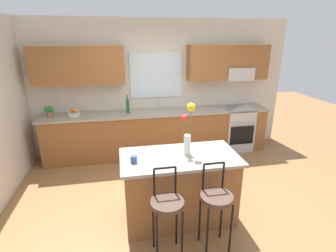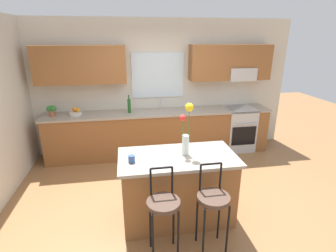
# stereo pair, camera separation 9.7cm
# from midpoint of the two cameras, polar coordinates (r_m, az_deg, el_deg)

# --- Properties ---
(ground_plane) EXTENTS (14.00, 14.00, 0.00)m
(ground_plane) POSITION_cam_midpoint_polar(r_m,az_deg,el_deg) (4.07, 1.24, -15.99)
(ground_plane) COLOR olive
(back_wall_assembly) EXTENTS (5.60, 0.50, 2.70)m
(back_wall_assembly) POSITION_cam_midpoint_polar(r_m,az_deg,el_deg) (5.35, -2.80, 10.16)
(back_wall_assembly) COLOR beige
(back_wall_assembly) RESTS_ON ground
(counter_run) EXTENTS (4.56, 0.64, 0.92)m
(counter_run) POSITION_cam_midpoint_polar(r_m,az_deg,el_deg) (5.34, -2.53, -1.43)
(counter_run) COLOR brown
(counter_run) RESTS_ON ground
(sink_faucet) EXTENTS (0.02, 0.13, 0.23)m
(sink_faucet) POSITION_cam_midpoint_polar(r_m,az_deg,el_deg) (5.30, -2.51, 5.16)
(sink_faucet) COLOR #B7BABC
(sink_faucet) RESTS_ON counter_run
(oven_range) EXTENTS (0.60, 0.64, 0.92)m
(oven_range) POSITION_cam_midpoint_polar(r_m,az_deg,el_deg) (5.80, 14.39, -0.41)
(oven_range) COLOR #B7BABC
(oven_range) RESTS_ON ground
(kitchen_island) EXTENTS (1.49, 0.78, 0.92)m
(kitchen_island) POSITION_cam_midpoint_polar(r_m,az_deg,el_deg) (3.49, 1.66, -13.41)
(kitchen_island) COLOR brown
(kitchen_island) RESTS_ON ground
(bar_stool_near) EXTENTS (0.36, 0.36, 1.04)m
(bar_stool_near) POSITION_cam_midpoint_polar(r_m,az_deg,el_deg) (2.86, -1.22, -17.47)
(bar_stool_near) COLOR black
(bar_stool_near) RESTS_ON ground
(bar_stool_middle) EXTENTS (0.36, 0.36, 1.04)m
(bar_stool_middle) POSITION_cam_midpoint_polar(r_m,az_deg,el_deg) (2.98, 9.68, -16.05)
(bar_stool_middle) COLOR black
(bar_stool_middle) RESTS_ON ground
(flower_vase) EXTENTS (0.17, 0.11, 0.67)m
(flower_vase) POSITION_cam_midpoint_polar(r_m,az_deg,el_deg) (3.19, 3.59, -0.88)
(flower_vase) COLOR silver
(flower_vase) RESTS_ON kitchen_island
(mug_ceramic) EXTENTS (0.08, 0.08, 0.09)m
(mug_ceramic) POSITION_cam_midpoint_polar(r_m,az_deg,el_deg) (3.11, -8.50, -7.31)
(mug_ceramic) COLOR #33518C
(mug_ceramic) RESTS_ON kitchen_island
(fruit_bowl_oranges) EXTENTS (0.24, 0.24, 0.16)m
(fruit_bowl_oranges) POSITION_cam_midpoint_polar(r_m,az_deg,el_deg) (5.22, -20.69, 2.65)
(fruit_bowl_oranges) COLOR silver
(fruit_bowl_oranges) RESTS_ON counter_run
(bottle_olive_oil) EXTENTS (0.06, 0.06, 0.35)m
(bottle_olive_oil) POSITION_cam_midpoint_polar(r_m,az_deg,el_deg) (5.11, -9.46, 4.44)
(bottle_olive_oil) COLOR #1E5923
(bottle_olive_oil) RESTS_ON counter_run
(potted_plant_small) EXTENTS (0.19, 0.13, 0.21)m
(potted_plant_small) POSITION_cam_midpoint_polar(r_m,az_deg,el_deg) (5.29, -25.35, 3.08)
(potted_plant_small) COLOR #9E5B3D
(potted_plant_small) RESTS_ON counter_run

